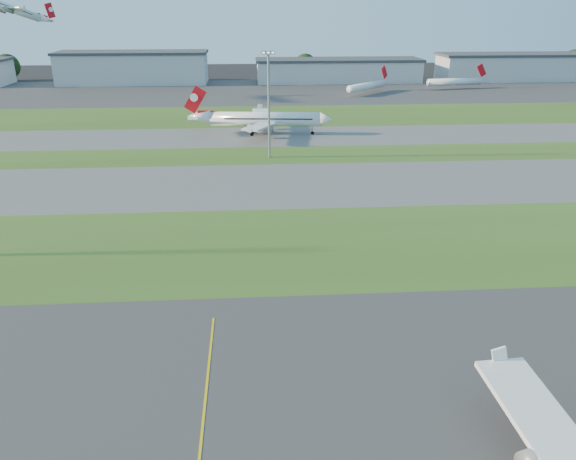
{
  "coord_description": "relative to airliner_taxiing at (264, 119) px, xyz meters",
  "views": [
    {
      "loc": [
        9.94,
        -30.46,
        35.96
      ],
      "look_at": [
        14.99,
        41.25,
        7.0
      ],
      "focal_mm": 35.0,
      "sensor_mm": 36.0,
      "label": 1
    }
  ],
  "objects": [
    {
      "name": "grass_strip_a",
      "position": [
        -14.49,
        -83.62,
        -4.4
      ],
      "size": [
        300.0,
        34.0,
        0.01
      ],
      "primitive_type": "cube",
      "color": "#324B19",
      "rests_on": "ground"
    },
    {
      "name": "taxiway_a",
      "position": [
        -14.49,
        -50.62,
        -4.4
      ],
      "size": [
        300.0,
        32.0,
        0.01
      ],
      "primitive_type": "cube",
      "color": "#515154",
      "rests_on": "ground"
    },
    {
      "name": "grass_strip_b",
      "position": [
        -14.49,
        -25.62,
        -4.4
      ],
      "size": [
        300.0,
        18.0,
        0.01
      ],
      "primitive_type": "cube",
      "color": "#324B19",
      "rests_on": "ground"
    },
    {
      "name": "taxiway_b",
      "position": [
        -14.49,
        -3.62,
        -4.4
      ],
      "size": [
        300.0,
        26.0,
        0.01
      ],
      "primitive_type": "cube",
      "color": "#515154",
      "rests_on": "ground"
    },
    {
      "name": "grass_strip_c",
      "position": [
        -14.49,
        29.38,
        -4.4
      ],
      "size": [
        300.0,
        40.0,
        0.01
      ],
      "primitive_type": "cube",
      "color": "#324B19",
      "rests_on": "ground"
    },
    {
      "name": "apron_far",
      "position": [
        -14.49,
        89.38,
        -4.4
      ],
      "size": [
        400.0,
        80.0,
        0.01
      ],
      "primitive_type": "cube",
      "color": "#333335",
      "rests_on": "ground"
    },
    {
      "name": "airliner_taxiing",
      "position": [
        0.0,
        0.0,
        0.0
      ],
      "size": [
        40.16,
        33.91,
        12.54
      ],
      "rotation": [
        0.0,
        0.0,
        3.03
      ],
      "color": "white",
      "rests_on": "ground"
    },
    {
      "name": "airliner_departing",
      "position": [
        -94.26,
        68.47,
        30.63
      ],
      "size": [
        25.11,
        21.92,
        9.46
      ],
      "rotation": [
        0.0,
        0.0,
        0.65
      ],
      "color": "white"
    },
    {
      "name": "mini_jet_near",
      "position": [
        47.17,
        78.74,
        -1.12
      ],
      "size": [
        21.66,
        21.25,
        9.48
      ],
      "rotation": [
        0.0,
        0.0,
        0.77
      ],
      "color": "white",
      "rests_on": "ground"
    },
    {
      "name": "mini_jet_far",
      "position": [
        89.8,
        90.22,
        -1.12
      ],
      "size": [
        28.53,
        7.02,
        9.48
      ],
      "rotation": [
        0.0,
        0.0,
        0.15
      ],
      "color": "white",
      "rests_on": "ground"
    },
    {
      "name": "light_mast_centre",
      "position": [
        0.51,
        -27.62,
        10.41
      ],
      "size": [
        3.2,
        0.7,
        25.8
      ],
      "color": "gray",
      "rests_on": "ground"
    },
    {
      "name": "hangar_west",
      "position": [
        -59.49,
        119.38,
        3.23
      ],
      "size": [
        71.4,
        23.0,
        15.2
      ],
      "color": "#A9ACB1",
      "rests_on": "ground"
    },
    {
      "name": "hangar_east",
      "position": [
        40.51,
        119.38,
        1.23
      ],
      "size": [
        81.6,
        23.0,
        11.2
      ],
      "color": "#A9ACB1",
      "rests_on": "ground"
    },
    {
      "name": "hangar_far_east",
      "position": [
        140.51,
        119.38,
        2.23
      ],
      "size": [
        96.9,
        23.0,
        13.2
      ],
      "color": "#A9ACB1",
      "rests_on": "ground"
    },
    {
      "name": "tree_west",
      "position": [
        -124.49,
        134.38,
        2.73
      ],
      "size": [
        12.1,
        12.1,
        13.2
      ],
      "color": "black",
      "rests_on": "ground"
    },
    {
      "name": "tree_mid_west",
      "position": [
        -34.49,
        130.38,
        1.43
      ],
      "size": [
        9.9,
        9.9,
        10.8
      ],
      "color": "black",
      "rests_on": "ground"
    },
    {
      "name": "tree_mid_east",
      "position": [
        25.51,
        133.38,
        2.41
      ],
      "size": [
        11.55,
        11.55,
        12.6
      ],
      "color": "black",
      "rests_on": "ground"
    },
    {
      "name": "tree_east",
      "position": [
        100.51,
        131.38,
        1.76
      ],
      "size": [
        10.45,
        10.45,
        11.4
      ],
      "color": "black",
      "rests_on": "ground"
    },
    {
      "name": "tree_far_east",
      "position": [
        170.51,
        135.38,
        3.06
      ],
      "size": [
        12.65,
        12.65,
        13.8
      ],
      "color": "black",
      "rests_on": "ground"
    }
  ]
}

